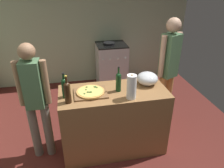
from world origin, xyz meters
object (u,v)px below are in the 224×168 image
(pizza, at_px, (90,92))
(stove, at_px, (111,65))
(wine_bottle_clear, at_px, (65,87))
(person_in_red, at_px, (168,67))
(wine_bottle_dark, at_px, (67,92))
(person_in_stripes, at_px, (35,98))
(wine_bottle_green, at_px, (118,81))
(mixing_bowl, at_px, (147,78))
(paper_towel_roll, at_px, (132,87))

(pizza, bearing_deg, stove, 71.33)
(wine_bottle_clear, bearing_deg, person_in_red, 16.28)
(wine_bottle_dark, relative_size, person_in_red, 0.20)
(pizza, bearing_deg, person_in_stripes, 174.53)
(stove, bearing_deg, wine_bottle_green, -98.77)
(mixing_bowl, xyz_separation_m, stove, (-0.12, 1.80, -0.52))
(mixing_bowl, bearing_deg, wine_bottle_green, -166.28)
(person_in_stripes, height_order, person_in_red, person_in_red)
(wine_bottle_clear, distance_m, wine_bottle_dark, 0.13)
(wine_bottle_dark, bearing_deg, pizza, 28.76)
(pizza, xyz_separation_m, person_in_stripes, (-0.66, 0.06, -0.05))
(wine_bottle_green, distance_m, person_in_stripes, 1.02)
(pizza, relative_size, paper_towel_roll, 1.15)
(wine_bottle_clear, xyz_separation_m, person_in_red, (1.51, 0.44, -0.05))
(paper_towel_roll, distance_m, wine_bottle_green, 0.23)
(wine_bottle_green, xyz_separation_m, person_in_red, (0.86, 0.42, -0.05))
(paper_towel_roll, xyz_separation_m, person_in_stripes, (-1.12, 0.26, -0.16))
(person_in_stripes, bearing_deg, paper_towel_roll, -12.99)
(wine_bottle_green, height_order, person_in_red, person_in_red)
(mixing_bowl, relative_size, stove, 0.28)
(wine_bottle_clear, distance_m, person_in_stripes, 0.40)
(pizza, xyz_separation_m, wine_bottle_dark, (-0.27, -0.15, 0.11))
(wine_bottle_clear, bearing_deg, pizza, 3.30)
(mixing_bowl, xyz_separation_m, person_in_stripes, (-1.43, -0.04, -0.10))
(pizza, height_order, mixing_bowl, mixing_bowl)
(pizza, bearing_deg, wine_bottle_dark, -151.24)
(paper_towel_roll, bearing_deg, mixing_bowl, 44.53)
(wine_bottle_clear, bearing_deg, stove, 63.87)
(paper_towel_roll, height_order, wine_bottle_green, wine_bottle_green)
(pizza, bearing_deg, wine_bottle_green, 0.85)
(pizza, xyz_separation_m, mixing_bowl, (0.77, 0.11, 0.05))
(person_in_stripes, xyz_separation_m, person_in_red, (1.87, 0.36, 0.10))
(wine_bottle_dark, height_order, stove, wine_bottle_dark)
(wine_bottle_dark, distance_m, person_in_red, 1.58)
(wine_bottle_green, xyz_separation_m, stove, (0.29, 1.90, -0.57))
(wine_bottle_dark, distance_m, person_in_stripes, 0.47)
(paper_towel_roll, bearing_deg, wine_bottle_dark, 176.30)
(pizza, relative_size, person_in_red, 0.20)
(wine_bottle_dark, bearing_deg, mixing_bowl, 13.81)
(paper_towel_roll, distance_m, person_in_red, 0.97)
(wine_bottle_clear, relative_size, person_in_stripes, 0.20)
(mixing_bowl, distance_m, stove, 1.88)
(pizza, bearing_deg, person_in_red, 19.29)
(paper_towel_roll, bearing_deg, stove, 84.97)
(stove, relative_size, person_in_stripes, 0.62)
(pizza, xyz_separation_m, wine_bottle_clear, (-0.30, -0.02, 0.11))
(wine_bottle_green, xyz_separation_m, person_in_stripes, (-1.01, 0.06, -0.15))
(paper_towel_roll, xyz_separation_m, wine_bottle_dark, (-0.73, 0.05, -0.01))
(stove, xyz_separation_m, person_in_red, (0.56, -1.48, 0.52))
(mixing_bowl, relative_size, person_in_stripes, 0.18)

